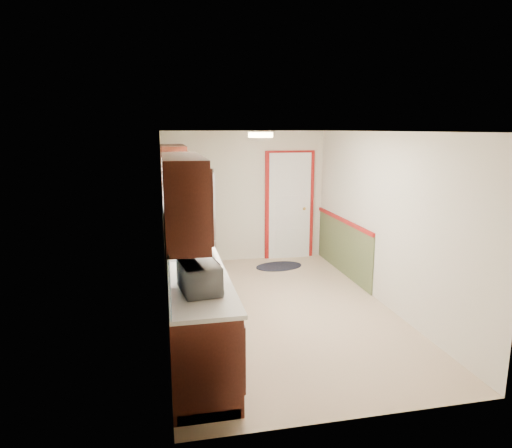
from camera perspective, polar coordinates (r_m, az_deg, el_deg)
name	(u,v)px	position (r m, az deg, el deg)	size (l,w,h in m)	color
room_shell	(279,224)	(6.05, 2.92, 0.05)	(3.20, 5.20, 2.52)	tan
kitchen_run	(188,264)	(5.68, -8.54, -4.92)	(0.63, 4.00, 2.20)	black
back_wall_trim	(301,214)	(8.47, 5.59, 1.25)	(1.12, 2.30, 2.08)	maroon
ceiling_fixture	(261,135)	(5.66, 0.58, 11.08)	(0.30, 0.30, 0.06)	#FFD88C
microwave	(200,274)	(4.29, -7.05, -6.23)	(0.50, 0.28, 0.34)	white
refrigerator	(193,224)	(7.65, -7.89, 0.03)	(0.81, 0.78, 1.77)	#B7B7BC
rug	(279,266)	(8.26, 2.89, -5.29)	(0.86, 0.55, 0.01)	black
cooktop	(184,225)	(7.29, -9.04, -0.08)	(0.49, 0.59, 0.02)	black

